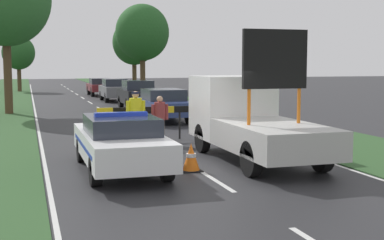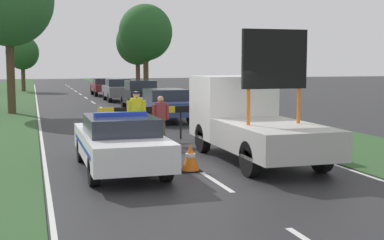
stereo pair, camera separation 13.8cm
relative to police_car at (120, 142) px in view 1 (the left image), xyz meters
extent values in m
plane|color=#28282B|center=(1.90, -0.41, -0.74)|extent=(160.00, 160.00, 0.00)
cube|color=silver|center=(1.90, -1.68, -0.73)|extent=(0.12, 2.55, 0.01)
cube|color=silver|center=(1.90, 3.38, -0.73)|extent=(0.12, 2.55, 0.01)
cube|color=silver|center=(1.90, 8.45, -0.73)|extent=(0.12, 2.55, 0.01)
cube|color=silver|center=(1.90, 13.52, -0.73)|extent=(0.12, 2.55, 0.01)
cube|color=silver|center=(1.90, 18.58, -0.73)|extent=(0.12, 2.55, 0.01)
cube|color=silver|center=(1.90, 23.65, -0.73)|extent=(0.12, 2.55, 0.01)
cube|color=silver|center=(1.90, 28.71, -0.73)|extent=(0.12, 2.55, 0.01)
cube|color=silver|center=(1.90, 33.78, -0.73)|extent=(0.12, 2.55, 0.01)
cube|color=silver|center=(1.90, 38.84, -0.73)|extent=(0.12, 2.55, 0.01)
cube|color=silver|center=(1.90, 43.91, -0.73)|extent=(0.12, 2.55, 0.01)
cube|color=silver|center=(1.90, 48.98, -0.73)|extent=(0.12, 2.55, 0.01)
cube|color=silver|center=(1.90, 54.04, -0.73)|extent=(0.12, 2.55, 0.01)
cube|color=silver|center=(-1.80, 19.18, -0.73)|extent=(0.10, 74.66, 0.01)
cube|color=silver|center=(5.59, 19.18, -0.73)|extent=(0.10, 74.66, 0.01)
cube|color=#2D5128|center=(7.80, 19.59, -0.72)|extent=(4.22, 120.00, 0.03)
cube|color=white|center=(0.00, 0.02, -0.08)|extent=(1.85, 4.88, 0.63)
cube|color=#282D38|center=(0.00, -0.13, 0.44)|extent=(1.63, 2.25, 0.42)
cylinder|color=black|center=(-0.81, 1.53, -0.40)|extent=(0.24, 0.68, 0.68)
cylinder|color=black|center=(0.81, 1.53, -0.40)|extent=(0.24, 0.68, 0.68)
cylinder|color=black|center=(-0.81, -1.50, -0.40)|extent=(0.24, 0.68, 0.68)
cylinder|color=black|center=(0.81, -1.50, -0.40)|extent=(0.24, 0.68, 0.68)
cube|color=#1E38C6|center=(0.00, -0.13, 0.70)|extent=(1.30, 0.24, 0.10)
cube|color=#193399|center=(0.00, 0.02, -0.05)|extent=(1.86, 4.00, 0.10)
cube|color=black|center=(0.00, 2.50, -0.15)|extent=(1.02, 0.08, 0.38)
cube|color=white|center=(3.80, 2.07, 0.63)|extent=(2.14, 2.08, 1.87)
cube|color=#232833|center=(3.80, 3.09, 0.96)|extent=(1.82, 0.04, 0.82)
cube|color=#B2B2AD|center=(3.80, -0.85, 0.05)|extent=(2.14, 3.78, 0.72)
cylinder|color=#D16619|center=(3.10, -0.85, 0.86)|extent=(0.09, 0.09, 0.90)
cylinder|color=#D16619|center=(4.49, -0.85, 0.86)|extent=(0.09, 0.09, 0.90)
cube|color=black|center=(3.80, -0.85, 2.05)|extent=(1.74, 0.12, 1.49)
cylinder|color=black|center=(2.84, 2.07, -0.31)|extent=(0.24, 0.86, 0.86)
cylinder|color=black|center=(4.75, 2.07, -0.31)|extent=(0.24, 0.86, 0.86)
cylinder|color=black|center=(2.84, -1.61, -0.31)|extent=(0.24, 0.86, 0.86)
cylinder|color=black|center=(4.75, -1.61, -0.31)|extent=(0.24, 0.86, 0.86)
cylinder|color=black|center=(0.38, 5.02, -0.27)|extent=(0.07, 0.07, 0.95)
cylinder|color=black|center=(2.97, 5.02, -0.27)|extent=(0.07, 0.07, 0.95)
cube|color=yellow|center=(0.32, 5.02, 0.32)|extent=(0.54, 0.08, 0.22)
cube|color=black|center=(0.86, 5.02, 0.32)|extent=(0.54, 0.08, 0.22)
cube|color=yellow|center=(1.40, 5.02, 0.32)|extent=(0.54, 0.08, 0.22)
cube|color=black|center=(1.94, 5.02, 0.32)|extent=(0.54, 0.08, 0.22)
cube|color=yellow|center=(2.48, 5.02, 0.32)|extent=(0.54, 0.08, 0.22)
cube|color=black|center=(3.02, 5.02, 0.32)|extent=(0.54, 0.08, 0.22)
cylinder|color=#191E38|center=(1.11, 4.09, -0.30)|extent=(0.17, 0.17, 0.88)
cylinder|color=#191E38|center=(1.29, 4.09, -0.30)|extent=(0.17, 0.17, 0.88)
cylinder|color=yellow|center=(1.20, 4.09, 0.48)|extent=(0.41, 0.41, 0.66)
cylinder|color=yellow|center=(0.95, 4.09, 0.44)|extent=(0.13, 0.13, 0.56)
cylinder|color=yellow|center=(1.46, 4.09, 0.44)|extent=(0.13, 0.13, 0.56)
sphere|color=tan|center=(1.20, 4.09, 0.92)|extent=(0.23, 0.23, 0.23)
cylinder|color=#141933|center=(1.20, 4.09, 0.98)|extent=(0.26, 0.26, 0.06)
cylinder|color=brown|center=(1.92, 4.04, -0.34)|extent=(0.15, 0.15, 0.80)
cylinder|color=brown|center=(2.09, 4.04, -0.34)|extent=(0.15, 0.15, 0.80)
cylinder|color=maroon|center=(2.01, 4.04, 0.36)|extent=(0.37, 0.37, 0.60)
cylinder|color=maroon|center=(1.78, 4.04, 0.33)|extent=(0.12, 0.12, 0.51)
cylinder|color=maroon|center=(2.23, 4.04, 0.33)|extent=(0.12, 0.12, 0.51)
sphere|color=tan|center=(2.01, 4.04, 0.76)|extent=(0.21, 0.21, 0.21)
cube|color=black|center=(4.44, 5.17, -0.72)|extent=(0.39, 0.39, 0.03)
cone|color=orange|center=(4.44, 5.17, -0.45)|extent=(0.33, 0.33, 0.51)
cylinder|color=white|center=(4.44, 5.17, -0.43)|extent=(0.19, 0.19, 0.07)
cube|color=black|center=(1.68, -0.56, -0.72)|extent=(0.51, 0.51, 0.03)
cone|color=orange|center=(1.68, -0.56, -0.37)|extent=(0.43, 0.43, 0.67)
cylinder|color=white|center=(1.68, -0.56, -0.34)|extent=(0.25, 0.25, 0.09)
cube|color=black|center=(0.49, 5.85, -0.72)|extent=(0.41, 0.41, 0.03)
cone|color=orange|center=(0.49, 5.85, -0.44)|extent=(0.35, 0.35, 0.54)
cylinder|color=white|center=(0.49, 5.85, -0.41)|extent=(0.20, 0.20, 0.08)
cube|color=navy|center=(3.83, 10.98, -0.07)|extent=(1.94, 4.66, 0.62)
cube|color=#282D38|center=(3.83, 10.84, 0.50)|extent=(1.70, 2.15, 0.51)
cylinder|color=black|center=(2.99, 12.42, -0.38)|extent=(0.24, 0.72, 0.72)
cylinder|color=black|center=(4.68, 12.42, -0.38)|extent=(0.24, 0.72, 0.72)
cylinder|color=black|center=(2.99, 9.53, -0.38)|extent=(0.24, 0.72, 0.72)
cylinder|color=black|center=(4.68, 9.53, -0.38)|extent=(0.24, 0.72, 0.72)
cube|color=black|center=(4.00, 17.71, 0.01)|extent=(1.79, 3.97, 0.78)
cube|color=#282D38|center=(4.00, 17.59, 0.67)|extent=(1.57, 1.83, 0.53)
cylinder|color=black|center=(3.22, 18.94, -0.38)|extent=(0.24, 0.72, 0.72)
cylinder|color=black|center=(4.77, 18.94, -0.38)|extent=(0.24, 0.72, 0.72)
cylinder|color=black|center=(3.22, 16.48, -0.38)|extent=(0.24, 0.72, 0.72)
cylinder|color=black|center=(4.77, 16.48, -0.38)|extent=(0.24, 0.72, 0.72)
cube|color=slate|center=(3.72, 24.53, -0.04)|extent=(1.71, 4.09, 0.72)
cube|color=#282D38|center=(3.72, 24.40, 0.58)|extent=(1.51, 1.88, 0.52)
cylinder|color=black|center=(2.98, 25.80, -0.39)|extent=(0.24, 0.69, 0.69)
cylinder|color=black|center=(4.46, 25.80, -0.39)|extent=(0.24, 0.69, 0.69)
cylinder|color=black|center=(2.98, 23.26, -0.39)|extent=(0.24, 0.69, 0.69)
cylinder|color=black|center=(4.46, 23.26, -0.39)|extent=(0.24, 0.69, 0.69)
cube|color=maroon|center=(3.60, 31.39, -0.07)|extent=(1.80, 4.42, 0.56)
cube|color=#282D38|center=(3.60, 31.26, 0.45)|extent=(1.58, 2.03, 0.48)
cylinder|color=black|center=(2.82, 32.76, -0.34)|extent=(0.24, 0.79, 0.79)
cylinder|color=black|center=(4.37, 32.76, -0.34)|extent=(0.24, 0.79, 0.79)
cylinder|color=black|center=(2.82, 30.02, -0.34)|extent=(0.24, 0.79, 0.79)
cylinder|color=black|center=(4.37, 30.02, -0.34)|extent=(0.24, 0.79, 0.79)
cylinder|color=#4C3823|center=(7.29, 35.43, 0.81)|extent=(0.40, 0.40, 3.09)
ellipsoid|color=#235623|center=(7.29, 35.43, 3.83)|extent=(3.93, 3.93, 4.12)
cylinder|color=#4C3823|center=(6.39, 27.51, 1.00)|extent=(0.40, 0.40, 3.48)
ellipsoid|color=#235623|center=(6.39, 27.51, 4.28)|extent=(4.11, 4.11, 4.31)
cylinder|color=#4C3823|center=(7.88, 38.42, 0.79)|extent=(0.39, 0.39, 3.05)
ellipsoid|color=#235623|center=(7.88, 38.42, 3.70)|extent=(3.71, 3.71, 3.89)
cylinder|color=#4C3823|center=(-3.13, 16.62, 1.39)|extent=(0.42, 0.42, 4.26)
cylinder|color=#4C3823|center=(-2.84, 39.58, 0.52)|extent=(0.37, 0.37, 2.51)
ellipsoid|color=#235623|center=(-2.84, 39.58, 2.90)|extent=(3.01, 3.01, 3.17)
camera|label=1|loc=(-2.19, -13.13, 1.96)|focal=50.00mm
camera|label=2|loc=(-2.05, -13.17, 1.96)|focal=50.00mm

